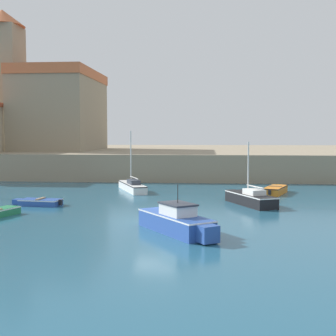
% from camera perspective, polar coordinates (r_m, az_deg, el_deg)
% --- Properties ---
extents(ground_plane, '(200.00, 200.00, 0.00)m').
position_cam_1_polar(ground_plane, '(25.91, -1.30, -6.53)').
color(ground_plane, '#235670').
extents(quay_seawall, '(120.00, 40.00, 2.75)m').
position_cam_1_polar(quay_seawall, '(65.58, 2.49, 1.20)').
color(quay_seawall, gray).
rests_on(quay_seawall, ground).
extents(dinghy_orange_0, '(2.43, 4.12, 0.67)m').
position_cam_1_polar(dinghy_orange_0, '(38.56, 12.98, -2.61)').
color(dinghy_orange_0, orange).
rests_on(dinghy_orange_0, ground).
extents(dinghy_blue_1, '(3.52, 1.67, 0.50)m').
position_cam_1_polar(dinghy_blue_1, '(32.77, -15.46, -4.00)').
color(dinghy_blue_1, '#284C9E').
rests_on(dinghy_blue_1, ground).
extents(sailboat_white_3, '(3.29, 6.19, 5.06)m').
position_cam_1_polar(sailboat_white_3, '(39.67, -4.41, -2.19)').
color(sailboat_white_3, white).
rests_on(sailboat_white_3, ground).
extents(motorboat_blue_6, '(4.21, 5.32, 2.38)m').
position_cam_1_polar(motorboat_blue_6, '(22.93, 1.09, -6.51)').
color(motorboat_blue_6, '#284C9E').
rests_on(motorboat_blue_6, ground).
extents(sailboat_black_7, '(3.31, 5.48, 4.28)m').
position_cam_1_polar(sailboat_black_7, '(32.30, 9.94, -3.62)').
color(sailboat_black_7, black).
rests_on(sailboat_black_7, ground).
extents(church, '(13.80, 14.50, 17.25)m').
position_cam_1_polar(church, '(61.72, -14.26, 7.64)').
color(church, gray).
rests_on(church, quay_seawall).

